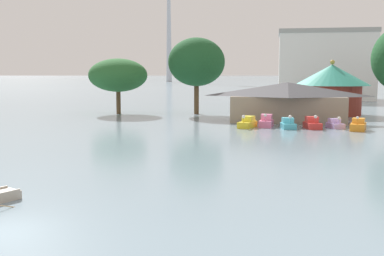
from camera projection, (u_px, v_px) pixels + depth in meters
name	position (u px, v px, depth m)	size (l,w,h in m)	color
pedal_boat_yellow	(248.00, 123.00, 54.70)	(2.24, 3.16, 1.56)	yellow
pedal_boat_pink	(266.00, 122.00, 55.59)	(1.74, 2.87, 1.65)	pink
pedal_boat_cyan	(288.00, 124.00, 53.69)	(1.88, 2.49, 1.66)	#4CB7CC
pedal_boat_red	(312.00, 124.00, 53.92)	(2.07, 3.03, 1.64)	red
pedal_boat_lavender	(335.00, 124.00, 54.37)	(2.04, 2.70, 1.42)	#B299D8
pedal_boat_orange	(358.00, 125.00, 52.12)	(2.17, 3.13, 1.68)	orange
boathouse	(288.00, 101.00, 60.52)	(15.45, 6.57, 5.13)	gray
green_roof_pavilion	(332.00, 87.00, 71.06)	(11.31, 11.31, 8.29)	#993328
shoreline_tree_tall_left	(118.00, 75.00, 72.62)	(9.08, 9.08, 8.54)	brown
shoreline_tree_mid	(196.00, 62.00, 72.01)	(8.72, 8.72, 11.71)	brown
background_building_block	(325.00, 65.00, 112.10)	(22.12, 13.31, 16.32)	silver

